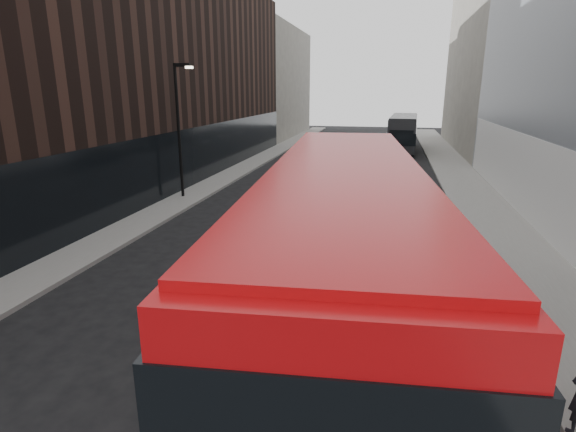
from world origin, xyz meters
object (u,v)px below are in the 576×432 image
Objects in this scene: car_a at (386,216)px; car_b at (397,170)px; grey_bus at (403,132)px; car_c at (375,167)px; red_bus at (343,267)px; street_lamp at (180,122)px.

car_b is (0.51, 11.58, -0.02)m from car_a.
car_c is at bearing -95.51° from grey_bus.
car_a is at bearing -89.50° from grey_bus.
grey_bus is 2.71× the size of car_b.
car_a is (-1.16, -26.42, -1.16)m from grey_bus.
red_bus is 2.97× the size of car_a.
street_lamp is 14.45m from car_b.
grey_bus is 2.73× the size of car_a.
grey_bus is at bearing 61.97° from street_lamp.
grey_bus is (12.16, 22.84, -2.35)m from street_lamp.
car_b is at bearing 81.40° from car_a.
car_c reaches higher than car_a.
red_bus is at bearing -100.26° from car_a.
street_lamp is 0.60× the size of red_bus.
car_b is at bearing 81.60° from red_bus.
car_b is at bearing -34.67° from car_c.
grey_bus is 14.90m from car_b.
street_lamp reaches higher than car_c.
street_lamp is at bearing 155.88° from car_a.
car_c is (-0.14, 23.20, -1.89)m from red_bus.
street_lamp is 17.64m from red_bus.
red_bus reaches higher than grey_bus.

